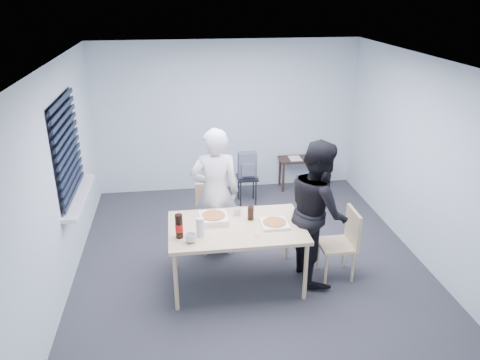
{
  "coord_description": "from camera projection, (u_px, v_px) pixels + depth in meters",
  "views": [
    {
      "loc": [
        -0.88,
        -5.3,
        3.38
      ],
      "look_at": [
        -0.11,
        0.1,
        1.12
      ],
      "focal_mm": 35.0,
      "sensor_mm": 36.0,
      "label": 1
    }
  ],
  "objects": [
    {
      "name": "pizza_box_b",
      "position": [
        274.0,
        223.0,
        5.51
      ],
      "size": [
        0.32,
        0.32,
        0.05
      ],
      "rotation": [
        0.0,
        0.0,
        0.18
      ],
      "color": "white",
      "rests_on": "dining_table"
    },
    {
      "name": "person_white",
      "position": [
        215.0,
        193.0,
        6.09
      ],
      "size": [
        0.65,
        0.42,
        1.77
      ],
      "primitive_type": "imported",
      "rotation": [
        0.0,
        0.0,
        3.14
      ],
      "color": "silver",
      "rests_on": "ground"
    },
    {
      "name": "mug_a",
      "position": [
        191.0,
        238.0,
        5.13
      ],
      "size": [
        0.17,
        0.17,
        0.1
      ],
      "primitive_type": "imported",
      "rotation": [
        0.0,
        0.0,
        0.52
      ],
      "color": "silver",
      "rests_on": "dining_table"
    },
    {
      "name": "chair_right",
      "position": [
        344.0,
        239.0,
        5.74
      ],
      "size": [
        0.42,
        0.42,
        0.89
      ],
      "color": "beige",
      "rests_on": "ground"
    },
    {
      "name": "soda_bottle",
      "position": [
        179.0,
        227.0,
        5.19
      ],
      "size": [
        0.09,
        0.09,
        0.28
      ],
      "rotation": [
        0.0,
        0.0,
        -0.21
      ],
      "color": "black",
      "rests_on": "dining_table"
    },
    {
      "name": "papers",
      "position": [
        295.0,
        158.0,
        8.27
      ],
      "size": [
        0.24,
        0.3,
        0.0
      ],
      "primitive_type": "cube",
      "rotation": [
        0.0,
        0.0,
        0.12
      ],
      "color": "white",
      "rests_on": "side_table"
    },
    {
      "name": "stool",
      "position": [
        247.0,
        183.0,
        7.79
      ],
      "size": [
        0.34,
        0.34,
        0.47
      ],
      "color": "black",
      "rests_on": "ground"
    },
    {
      "name": "pizza_box_a",
      "position": [
        214.0,
        218.0,
        5.59
      ],
      "size": [
        0.33,
        0.33,
        0.08
      ],
      "rotation": [
        0.0,
        0.0,
        -0.06
      ],
      "color": "white",
      "rests_on": "dining_table"
    },
    {
      "name": "cola_glass",
      "position": [
        251.0,
        213.0,
        5.62
      ],
      "size": [
        0.08,
        0.08,
        0.17
      ],
      "primitive_type": "cylinder",
      "rotation": [
        0.0,
        0.0,
        -0.09
      ],
      "color": "black",
      "rests_on": "dining_table"
    },
    {
      "name": "side_table",
      "position": [
        303.0,
        162.0,
        8.33
      ],
      "size": [
        0.85,
        0.38,
        0.56
      ],
      "color": "#341F19",
      "rests_on": "ground"
    },
    {
      "name": "plastic_cups",
      "position": [
        200.0,
        227.0,
        5.24
      ],
      "size": [
        0.11,
        0.11,
        0.22
      ],
      "primitive_type": "cylinder",
      "rotation": [
        0.0,
        0.0,
        0.2
      ],
      "color": "silver",
      "rests_on": "dining_table"
    },
    {
      "name": "room",
      "position": [
        70.0,
        156.0,
        5.79
      ],
      "size": [
        5.0,
        5.0,
        5.0
      ],
      "color": "#2D2D31",
      "rests_on": "ground"
    },
    {
      "name": "rubber_band",
      "position": [
        257.0,
        237.0,
        5.25
      ],
      "size": [
        0.07,
        0.07,
        0.0
      ],
      "primitive_type": "torus",
      "rotation": [
        0.0,
        0.0,
        0.14
      ],
      "color": "red",
      "rests_on": "dining_table"
    },
    {
      "name": "black_box",
      "position": [
        315.0,
        155.0,
        8.35
      ],
      "size": [
        0.17,
        0.14,
        0.07
      ],
      "primitive_type": "cube",
      "rotation": [
        0.0,
        0.0,
        -0.19
      ],
      "color": "black",
      "rests_on": "side_table"
    },
    {
      "name": "dining_table",
      "position": [
        237.0,
        230.0,
        5.52
      ],
      "size": [
        1.59,
        1.01,
        0.77
      ],
      "color": "beige",
      "rests_on": "ground"
    },
    {
      "name": "person_black",
      "position": [
        318.0,
        211.0,
        5.62
      ],
      "size": [
        0.47,
        0.86,
        1.77
      ],
      "primitive_type": "imported",
      "rotation": [
        0.0,
        0.0,
        1.57
      ],
      "color": "black",
      "rests_on": "ground"
    },
    {
      "name": "chair_far",
      "position": [
        212.0,
        211.0,
        6.45
      ],
      "size": [
        0.42,
        0.42,
        0.89
      ],
      "color": "beige",
      "rests_on": "ground"
    },
    {
      "name": "backpack",
      "position": [
        247.0,
        165.0,
        7.66
      ],
      "size": [
        0.3,
        0.22,
        0.42
      ],
      "rotation": [
        0.0,
        0.0,
        0.35
      ],
      "color": "slate",
      "rests_on": "stool"
    },
    {
      "name": "mug_b",
      "position": [
        237.0,
        211.0,
        5.74
      ],
      "size": [
        0.1,
        0.1,
        0.09
      ],
      "primitive_type": "imported",
      "color": "silver",
      "rests_on": "dining_table"
    }
  ]
}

